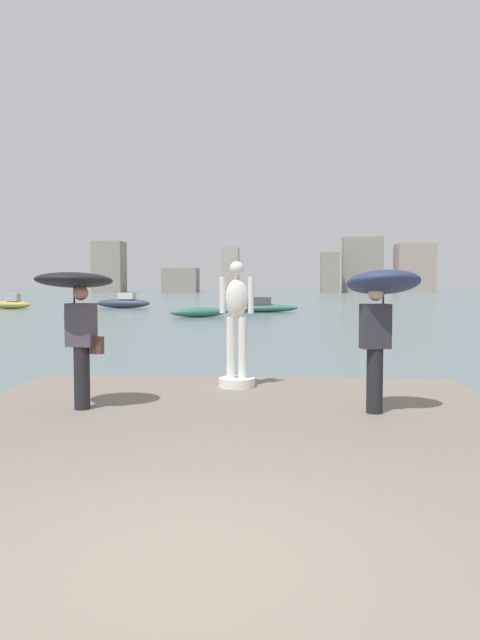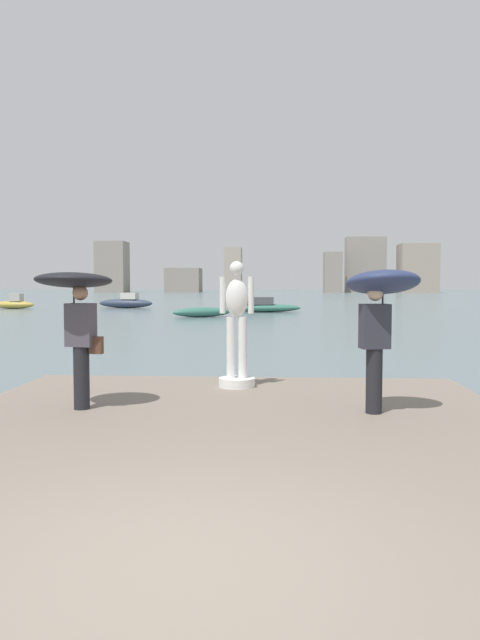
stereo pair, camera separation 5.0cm
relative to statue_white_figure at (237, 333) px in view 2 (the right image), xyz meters
name	(u,v)px [view 2 (the right image)]	position (x,y,z in m)	size (l,w,h in m)	color
ground_plane	(268,314)	(0.07, 33.44, -1.32)	(400.00, 400.00, 0.00)	slate
pier	(217,476)	(0.07, -4.22, -1.12)	(7.62, 10.68, 0.40)	slate
statue_white_figure	(237,333)	(0.00, 0.00, 0.00)	(0.62, 0.62, 2.13)	white
onlooker_left	(76,300)	(-2.12, -1.94, 0.60)	(1.24, 1.24, 1.93)	black
onlooker_right	(381,299)	(2.07, -1.98, 0.62)	(1.16, 1.19, 2.00)	black
boat_near	(126,302)	(-12.57, 43.26, -0.83)	(5.06, 1.93, 1.34)	#2D384C
boat_mid	(202,312)	(-4.10, 29.00, -1.01)	(3.95, 2.73, 0.63)	#336B5B
boat_leftward	(264,307)	(-0.23, 36.05, -0.90)	(5.58, 2.19, 1.14)	#336B5B
boat_rightward	(14,304)	(-21.84, 41.25, -0.88)	(3.70, 1.30, 1.31)	#B2993D
distant_skyline	(286,269)	(3.16, 142.58, 4.34)	(82.89, 13.38, 13.71)	gray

